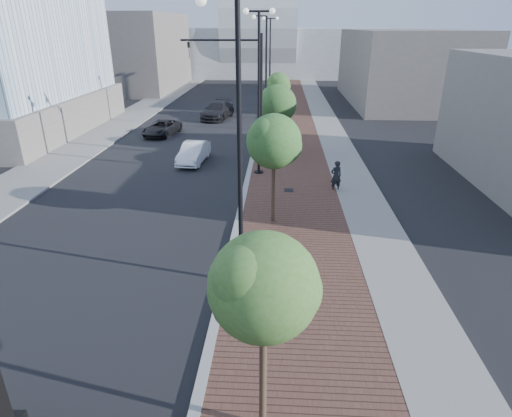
{
  "coord_description": "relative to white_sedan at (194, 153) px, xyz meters",
  "views": [
    {
      "loc": [
        1.84,
        -2.91,
        8.41
      ],
      "look_at": [
        1.0,
        12.0,
        2.0
      ],
      "focal_mm": 29.96,
      "sensor_mm": 36.0,
      "label": 1
    }
  ],
  "objects": [
    {
      "name": "sidewalk",
      "position": [
        7.34,
        15.72,
        -0.6
      ],
      "size": [
        7.0,
        140.0,
        0.12
      ],
      "primitive_type": "cube",
      "color": "#4C2D23",
      "rests_on": "ground"
    },
    {
      "name": "concrete_strip",
      "position": [
        10.04,
        15.72,
        -0.6
      ],
      "size": [
        2.4,
        140.0,
        0.13
      ],
      "primitive_type": "cube",
      "color": "slate",
      "rests_on": "ground"
    },
    {
      "name": "curb",
      "position": [
        3.84,
        15.72,
        -0.59
      ],
      "size": [
        0.3,
        140.0,
        0.14
      ],
      "primitive_type": "cube",
      "color": "gray",
      "rests_on": "ground"
    },
    {
      "name": "west_sidewalk",
      "position": [
        -9.16,
        15.72,
        -0.6
      ],
      "size": [
        4.0,
        140.0,
        0.12
      ],
      "primitive_type": "cube",
      "color": "slate",
      "rests_on": "ground"
    },
    {
      "name": "white_sedan",
      "position": [
        0.0,
        0.0,
        0.0
      ],
      "size": [
        1.71,
        4.11,
        1.32
      ],
      "primitive_type": "imported",
      "rotation": [
        0.0,
        0.0,
        -0.08
      ],
      "color": "white",
      "rests_on": "ground"
    },
    {
      "name": "dark_car_mid",
      "position": [
        -4.11,
        7.5,
        -0.06
      ],
      "size": [
        2.83,
        4.62,
        1.2
      ],
      "primitive_type": "imported",
      "rotation": [
        0.0,
        0.0,
        -0.21
      ],
      "color": "black",
      "rests_on": "ground"
    },
    {
      "name": "dark_car_far",
      "position": [
        -0.44,
        14.72,
        0.12
      ],
      "size": [
        3.12,
        5.71,
        1.57
      ],
      "primitive_type": "imported",
      "rotation": [
        0.0,
        0.0,
        -0.18
      ],
      "color": "black",
      "rests_on": "ground"
    },
    {
      "name": "pedestrian",
      "position": [
        8.8,
        -4.93,
        0.2
      ],
      "size": [
        0.73,
        0.59,
        1.73
      ],
      "primitive_type": "imported",
      "rotation": [
        0.0,
        0.0,
        3.45
      ],
      "color": "black",
      "rests_on": "ground"
    },
    {
      "name": "streetlight_1",
      "position": [
        4.33,
        -14.28,
        3.68
      ],
      "size": [
        1.44,
        0.56,
        9.21
      ],
      "color": "black",
      "rests_on": "ground"
    },
    {
      "name": "streetlight_2",
      "position": [
        4.44,
        -2.28,
        4.16
      ],
      "size": [
        1.72,
        0.56,
        9.28
      ],
      "color": "black",
      "rests_on": "ground"
    },
    {
      "name": "streetlight_3",
      "position": [
        4.33,
        9.72,
        3.68
      ],
      "size": [
        1.44,
        0.56,
        9.21
      ],
      "color": "black",
      "rests_on": "ground"
    },
    {
      "name": "streetlight_4",
      "position": [
        4.44,
        21.72,
        4.16
      ],
      "size": [
        1.72,
        0.56,
        9.28
      ],
      "color": "black",
      "rests_on": "ground"
    },
    {
      "name": "traffic_mast",
      "position": [
        3.54,
        0.72,
        4.32
      ],
      "size": [
        5.09,
        0.2,
        8.0
      ],
      "color": "black",
      "rests_on": "ground"
    },
    {
      "name": "tree_0",
      "position": [
        5.49,
        -20.25,
        3.13
      ],
      "size": [
        2.26,
        2.19,
        4.9
      ],
      "color": "#382619",
      "rests_on": "ground"
    },
    {
      "name": "tree_1",
      "position": [
        5.49,
        -9.25,
        3.18
      ],
      "size": [
        2.42,
        2.38,
        5.04
      ],
      "color": "#382619",
      "rests_on": "ground"
    },
    {
      "name": "tree_2",
      "position": [
        5.49,
        2.75,
        2.75
      ],
      "size": [
        2.68,
        2.68,
        4.76
      ],
      "color": "#382619",
      "rests_on": "ground"
    },
    {
      "name": "tree_3",
      "position": [
        5.49,
        14.75,
        2.61
      ],
      "size": [
        2.3,
        2.23,
        4.4
      ],
      "color": "#382619",
      "rests_on": "ground"
    },
    {
      "name": "convention_center",
      "position": [
        1.84,
        60.72,
        5.34
      ],
      "size": [
        50.0,
        30.0,
        50.0
      ],
      "color": "#9BA0A4",
      "rests_on": "ground"
    },
    {
      "name": "commercial_block_nw",
      "position": [
        -16.16,
        35.72,
        4.34
      ],
      "size": [
        14.0,
        20.0,
        10.0
      ],
      "primitive_type": "cube",
      "color": "#605A56",
      "rests_on": "ground"
    },
    {
      "name": "commercial_block_ne",
      "position": [
        19.84,
        25.72,
        3.34
      ],
      "size": [
        12.0,
        22.0,
        8.0
      ],
      "primitive_type": "cube",
      "color": "#605A56",
      "rests_on": "ground"
    },
    {
      "name": "utility_cover_1",
      "position": [
        6.24,
        -16.28,
        -0.53
      ],
      "size": [
        0.5,
        0.5,
        0.02
      ],
      "primitive_type": "cube",
      "color": "black",
      "rests_on": "sidewalk"
    },
    {
      "name": "utility_cover_2",
      "position": [
        6.24,
        -5.28,
        -0.53
      ],
      "size": [
        0.5,
        0.5,
        0.02
      ],
      "primitive_type": "cube",
      "color": "black",
      "rests_on": "sidewalk"
    }
  ]
}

